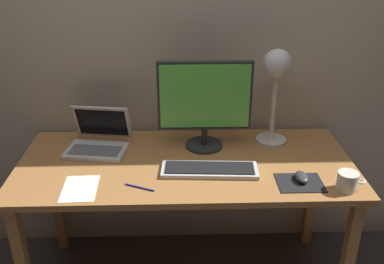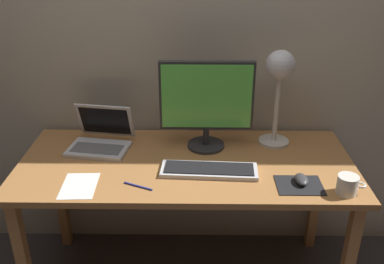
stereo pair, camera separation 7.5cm
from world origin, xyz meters
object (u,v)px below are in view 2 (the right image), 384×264
pen (138,186)px  monitor (207,101)px  laptop (102,135)px  mouse (301,179)px  keyboard_main (209,170)px  coffee_mug (348,185)px  desk_lamp (280,76)px

pen → monitor: bearing=52.0°
laptop → mouse: 1.01m
keyboard_main → laptop: (-0.54, 0.26, 0.05)m
mouse → pen: bearing=-177.0°
mouse → coffee_mug: size_ratio=0.78×
laptop → desk_lamp: bearing=2.9°
coffee_mug → monitor: bearing=144.4°
coffee_mug → pen: size_ratio=0.88×
monitor → coffee_mug: monitor is taller
monitor → keyboard_main: monitor is taller
monitor → desk_lamp: bearing=7.9°
keyboard_main → desk_lamp: (0.34, 0.31, 0.35)m
monitor → mouse: (0.41, -0.35, -0.23)m
coffee_mug → pen: bearing=177.5°
monitor → keyboard_main: bearing=-87.6°
laptop → desk_lamp: desk_lamp is taller
desk_lamp → pen: 0.86m
monitor → desk_lamp: desk_lamp is taller
laptop → mouse: size_ratio=3.41×
laptop → desk_lamp: 0.94m
desk_lamp → monitor: bearing=-172.1°
monitor → pen: monitor is taller
mouse → coffee_mug: coffee_mug is taller
desk_lamp → pen: (-0.65, -0.43, -0.36)m
monitor → mouse: size_ratio=4.79×
monitor → laptop: size_ratio=1.40×
desk_lamp → coffee_mug: desk_lamp is taller
laptop → pen: (0.23, -0.39, -0.05)m
keyboard_main → coffee_mug: coffee_mug is taller
monitor → laptop: 0.56m
keyboard_main → pen: 0.33m
monitor → laptop: (-0.53, 0.00, -0.19)m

